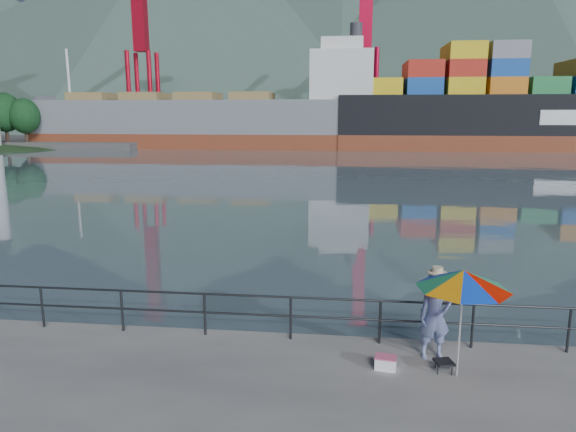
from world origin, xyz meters
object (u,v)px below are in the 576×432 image
object	(u,v)px
fisherman	(435,316)
container_ship	(575,108)
beach_umbrella	(463,279)
cooler_bag	(386,363)
bulk_carrier	(233,120)

from	to	relation	value
fisherman	container_ship	xyz separation A→B (m)	(30.84, 69.32, 4.87)
fisherman	container_ship	size ratio (longest dim) A/B	0.03
beach_umbrella	container_ship	world-z (taller)	container_ship
cooler_bag	container_ship	size ratio (longest dim) A/B	0.01
fisherman	bulk_carrier	distance (m)	71.88
beach_umbrella	cooler_bag	bearing A→B (deg)	174.31
bulk_carrier	beach_umbrella	bearing A→B (deg)	-74.20
cooler_bag	container_ship	bearing A→B (deg)	74.49
beach_umbrella	container_ship	bearing A→B (deg)	66.48
fisherman	bulk_carrier	world-z (taller)	bulk_carrier
beach_umbrella	bulk_carrier	bearing A→B (deg)	105.80
beach_umbrella	bulk_carrier	world-z (taller)	bulk_carrier
beach_umbrella	cooler_bag	world-z (taller)	beach_umbrella
fisherman	cooler_bag	world-z (taller)	fisherman
cooler_bag	bulk_carrier	xyz separation A→B (m)	(-18.40, 69.75, 3.91)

